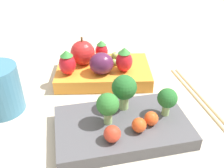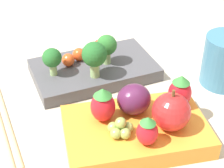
# 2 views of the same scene
# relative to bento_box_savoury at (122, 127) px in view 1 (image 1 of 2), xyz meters

# --- Properties ---
(ground_plane) EXTENTS (4.00, 4.00, 0.00)m
(ground_plane) POSITION_rel_bento_box_savoury_xyz_m (0.01, -0.08, -0.01)
(ground_plane) COLOR #BCB29E
(bento_box_savoury) EXTENTS (0.21, 0.13, 0.02)m
(bento_box_savoury) POSITION_rel_bento_box_savoury_xyz_m (0.00, 0.00, 0.00)
(bento_box_savoury) COLOR #4C4C51
(bento_box_savoury) RESTS_ON ground_plane
(bento_box_fruit) EXTENTS (0.20, 0.14, 0.03)m
(bento_box_fruit) POSITION_rel_bento_box_savoury_xyz_m (0.01, -0.16, 0.00)
(bento_box_fruit) COLOR orange
(bento_box_fruit) RESTS_ON ground_plane
(broccoli_floret_0) EXTENTS (0.03, 0.03, 0.05)m
(broccoli_floret_0) POSITION_rel_bento_box_savoury_xyz_m (0.02, -0.00, 0.04)
(broccoli_floret_0) COLOR #93B770
(broccoli_floret_0) RESTS_ON bento_box_savoury
(broccoli_floret_1) EXTENTS (0.03, 0.03, 0.05)m
(broccoli_floret_1) POSITION_rel_bento_box_savoury_xyz_m (-0.07, -0.01, 0.04)
(broccoli_floret_1) COLOR #93B770
(broccoli_floret_1) RESTS_ON bento_box_savoury
(broccoli_floret_2) EXTENTS (0.04, 0.04, 0.06)m
(broccoli_floret_2) POSITION_rel_bento_box_savoury_xyz_m (-0.01, -0.03, 0.05)
(broccoli_floret_2) COLOR #93B770
(broccoli_floret_2) RESTS_ON bento_box_savoury
(cherry_tomato_0) EXTENTS (0.02, 0.02, 0.02)m
(cherry_tomato_0) POSITION_rel_bento_box_savoury_xyz_m (0.02, 0.04, 0.02)
(cherry_tomato_0) COLOR red
(cherry_tomato_0) RESTS_ON bento_box_savoury
(cherry_tomato_1) EXTENTS (0.02, 0.02, 0.02)m
(cherry_tomato_1) POSITION_rel_bento_box_savoury_xyz_m (-0.04, 0.01, 0.02)
(cherry_tomato_1) COLOR #DB4C1E
(cherry_tomato_1) RESTS_ON bento_box_savoury
(cherry_tomato_2) EXTENTS (0.02, 0.02, 0.02)m
(cherry_tomato_2) POSITION_rel_bento_box_savoury_xyz_m (-0.02, 0.02, 0.02)
(cherry_tomato_2) COLOR #DB4C1E
(cherry_tomato_2) RESTS_ON bento_box_savoury
(apple) EXTENTS (0.05, 0.05, 0.06)m
(apple) POSITION_rel_bento_box_savoury_xyz_m (0.05, -0.18, 0.04)
(apple) COLOR red
(apple) RESTS_ON bento_box_fruit
(strawberry_0) EXTENTS (0.03, 0.03, 0.04)m
(strawberry_0) POSITION_rel_bento_box_savoury_xyz_m (0.01, -0.20, 0.04)
(strawberry_0) COLOR red
(strawberry_0) RESTS_ON bento_box_fruit
(strawberry_1) EXTENTS (0.03, 0.03, 0.05)m
(strawberry_1) POSITION_rel_bento_box_savoury_xyz_m (-0.03, -0.14, 0.04)
(strawberry_1) COLOR red
(strawberry_1) RESTS_ON bento_box_fruit
(strawberry_2) EXTENTS (0.03, 0.03, 0.05)m
(strawberry_2) POSITION_rel_bento_box_savoury_xyz_m (0.08, -0.15, 0.04)
(strawberry_2) COLOR red
(strawberry_2) RESTS_ON bento_box_fruit
(plum) EXTENTS (0.05, 0.04, 0.04)m
(plum) POSITION_rel_bento_box_savoury_xyz_m (0.02, -0.14, 0.04)
(plum) COLOR #511E42
(plum) RESTS_ON bento_box_fruit
(grape_cluster) EXTENTS (0.03, 0.03, 0.02)m
(grape_cluster) POSITION_rel_bento_box_savoury_xyz_m (-0.01, -0.18, 0.02)
(grape_cluster) COLOR #8EA84C
(grape_cluster) RESTS_ON bento_box_fruit
(chopsticks_pair) EXTENTS (0.04, 0.21, 0.01)m
(chopsticks_pair) POSITION_rel_bento_box_savoury_xyz_m (-0.15, -0.07, -0.01)
(chopsticks_pair) COLOR tan
(chopsticks_pair) RESTS_ON ground_plane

